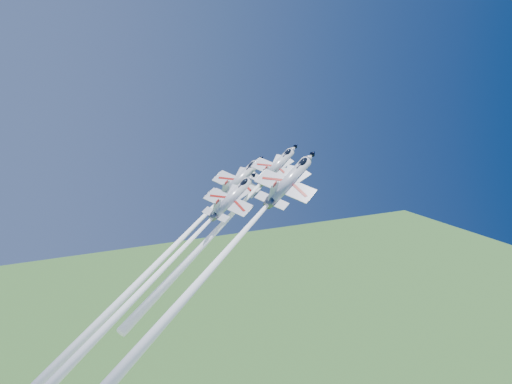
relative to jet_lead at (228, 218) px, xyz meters
name	(u,v)px	position (x,y,z in m)	size (l,w,h in m)	color
jet_lead	(228,218)	(0.00, 0.00, 0.00)	(32.26, 25.10, 34.78)	white
jet_left	(167,254)	(-11.37, 0.12, -4.97)	(39.05, 30.92, 45.21)	white
jet_right	(224,254)	(-5.15, -10.07, -2.84)	(39.60, 30.81, 42.72)	white
jet_slot	(160,272)	(-15.00, -7.71, -5.07)	(35.21, 27.79, 40.22)	white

